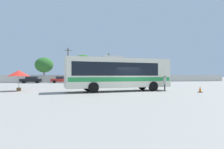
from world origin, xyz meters
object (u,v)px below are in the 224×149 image
object	(u,v)px
parked_car_second_red	(61,79)
roadside_tree_midleft	(83,64)
parked_car_third_red	(88,79)
roadside_tree_midright	(109,63)
attendant_by_bus_door	(165,83)
utility_pole_far	(68,64)
parked_car_leftmost_black	(31,80)
roadside_tree_left	(44,65)
parked_car_rightmost_black	(109,79)
vendor_umbrella_near_gate_red	(19,74)
coach_bus_cream_green	(118,73)
traffic_cone_on_apron	(200,89)
utility_pole_near	(109,67)

from	to	relation	value
parked_car_second_red	roadside_tree_midleft	size ratio (longest dim) A/B	0.57
parked_car_third_red	roadside_tree_midright	distance (m)	9.55
attendant_by_bus_door	utility_pole_far	size ratio (longest dim) A/B	0.18
roadside_tree_midleft	parked_car_second_red	bearing A→B (deg)	-124.85
attendant_by_bus_door	parked_car_leftmost_black	size ratio (longest dim) A/B	0.36
attendant_by_bus_door	roadside_tree_midright	world-z (taller)	roadside_tree_midright
roadside_tree_left	parked_car_third_red	bearing A→B (deg)	-43.26
parked_car_third_red	parked_car_rightmost_black	world-z (taller)	parked_car_rightmost_black
vendor_umbrella_near_gate_red	roadside_tree_midleft	distance (m)	32.16
coach_bus_cream_green	traffic_cone_on_apron	bearing A→B (deg)	-24.67
attendant_by_bus_door	roadside_tree_midright	distance (m)	32.27
vendor_umbrella_near_gate_red	utility_pole_near	distance (m)	31.33
attendant_by_bus_door	parked_car_second_red	bearing A→B (deg)	112.58
parked_car_third_red	utility_pole_far	distance (m)	9.04
utility_pole_near	traffic_cone_on_apron	bearing A→B (deg)	-87.54
utility_pole_far	traffic_cone_on_apron	xyz separation A→B (m)	(11.89, -35.30, -4.33)
coach_bus_cream_green	roadside_tree_midleft	bearing A→B (deg)	90.44
parked_car_second_red	roadside_tree_midleft	xyz separation A→B (m)	(5.87, 8.42, 4.09)
parked_car_leftmost_black	utility_pole_near	xyz separation A→B (m)	(18.49, 4.31, 3.16)
parked_car_rightmost_black	roadside_tree_midleft	size ratio (longest dim) A/B	0.56
parked_car_leftmost_black	parked_car_third_red	world-z (taller)	parked_car_leftmost_black
attendant_by_bus_door	parked_car_third_red	world-z (taller)	attendant_by_bus_door
attendant_by_bus_door	utility_pole_near	xyz separation A→B (m)	(1.29, 30.94, 3.01)
coach_bus_cream_green	parked_car_second_red	distance (m)	25.73
vendor_umbrella_near_gate_red	utility_pole_far	xyz separation A→B (m)	(5.96, 28.86, 2.75)
traffic_cone_on_apron	utility_pole_near	bearing A→B (deg)	92.46
attendant_by_bus_door	vendor_umbrella_near_gate_red	world-z (taller)	vendor_umbrella_near_gate_red
parked_car_rightmost_black	vendor_umbrella_near_gate_red	bearing A→B (deg)	-124.65
parked_car_second_red	utility_pole_near	size ratio (longest dim) A/B	0.57
utility_pole_near	parked_car_second_red	bearing A→B (deg)	-159.32
roadside_tree_midleft	parked_car_leftmost_black	bearing A→B (deg)	-146.19
parked_car_second_red	utility_pole_far	bearing A→B (deg)	75.62
parked_car_third_red	roadside_tree_left	world-z (taller)	roadside_tree_left
utility_pole_far	roadside_tree_midright	bearing A→B (deg)	-6.66
traffic_cone_on_apron	attendant_by_bus_door	bearing A→B (deg)	142.27
vendor_umbrella_near_gate_red	parked_car_leftmost_black	xyz separation A→B (m)	(-2.06, 22.28, -1.11)
attendant_by_bus_door	parked_car_second_red	distance (m)	28.51
parked_car_rightmost_black	utility_pole_near	distance (m)	5.25
vendor_umbrella_near_gate_red	traffic_cone_on_apron	world-z (taller)	vendor_umbrella_near_gate_red
vendor_umbrella_near_gate_red	parked_car_leftmost_black	distance (m)	22.41
parked_car_third_red	roadside_tree_left	size ratio (longest dim) A/B	0.71
coach_bus_cream_green	parked_car_second_red	bearing A→B (deg)	103.78
roadside_tree_left	parked_car_second_red	bearing A→B (deg)	-65.94
vendor_umbrella_near_gate_red	traffic_cone_on_apron	xyz separation A→B (m)	(17.85, -6.44, -1.58)
parked_car_leftmost_black	traffic_cone_on_apron	bearing A→B (deg)	-55.27
roadside_tree_midright	coach_bus_cream_green	bearing A→B (deg)	-101.70
utility_pole_far	parked_car_second_red	bearing A→B (deg)	-104.38
roadside_tree_midleft	traffic_cone_on_apron	distance (m)	37.93
roadside_tree_midright	traffic_cone_on_apron	size ratio (longest dim) A/B	11.24
coach_bus_cream_green	traffic_cone_on_apron	xyz separation A→B (m)	(7.53, -3.46, -1.68)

